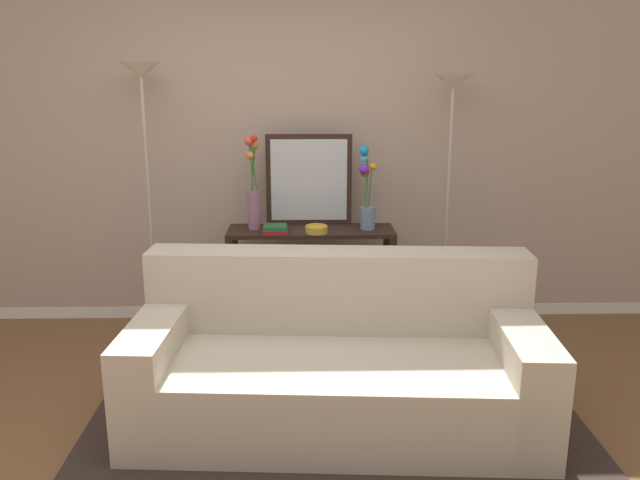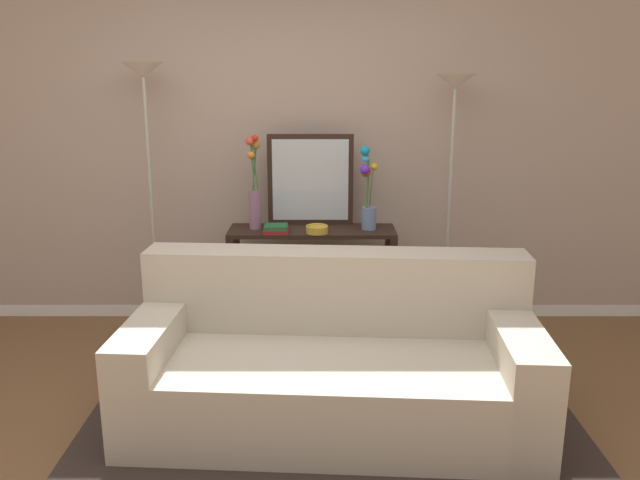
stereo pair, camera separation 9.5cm
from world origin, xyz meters
name	(u,v)px [view 1 (the left image)]	position (x,y,z in m)	size (l,w,h in m)	color
ground_plane	(258,470)	(0.00, 0.00, -0.01)	(16.00, 16.00, 0.02)	brown
back_wall	(273,119)	(0.00, 2.07, 1.52)	(12.00, 0.15, 3.04)	white
area_rug	(337,433)	(0.40, 0.30, 0.01)	(2.68, 2.02, 0.01)	#332823
couch	(337,366)	(0.40, 0.46, 0.31)	(2.20, 1.07, 0.88)	#BCB29E
console_table	(311,263)	(0.28, 1.65, 0.54)	(1.16, 0.36, 0.79)	black
floor_lamp_left	(144,125)	(-0.85, 1.71, 1.51)	(0.28, 0.28, 1.92)	#B7B2A8
floor_lamp_right	(451,133)	(1.24, 1.71, 1.45)	(0.28, 0.28, 1.84)	#B7B2A8
wall_mirror	(309,180)	(0.26, 1.80, 1.11)	(0.61, 0.02, 0.65)	black
vase_tall_flowers	(253,187)	(-0.12, 1.67, 1.08)	(0.10, 0.12, 0.66)	gray
vase_short_flowers	(367,195)	(0.66, 1.65, 1.03)	(0.12, 0.11, 0.58)	#6B84AD
fruit_bowl	(316,229)	(0.31, 1.54, 0.81)	(0.15, 0.15, 0.05)	gold
book_stack	(275,229)	(0.03, 1.55, 0.81)	(0.18, 0.17, 0.05)	maroon
book_row_under_console	(267,327)	(-0.04, 1.65, 0.06)	(0.32, 0.16, 0.13)	#2D2D33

